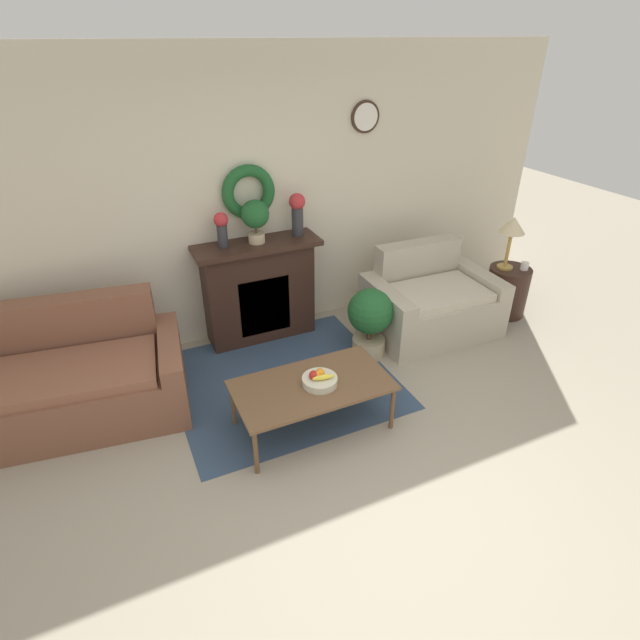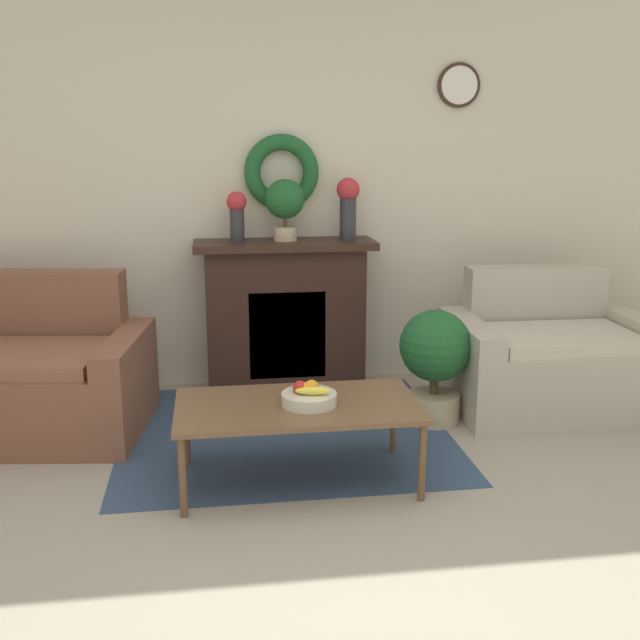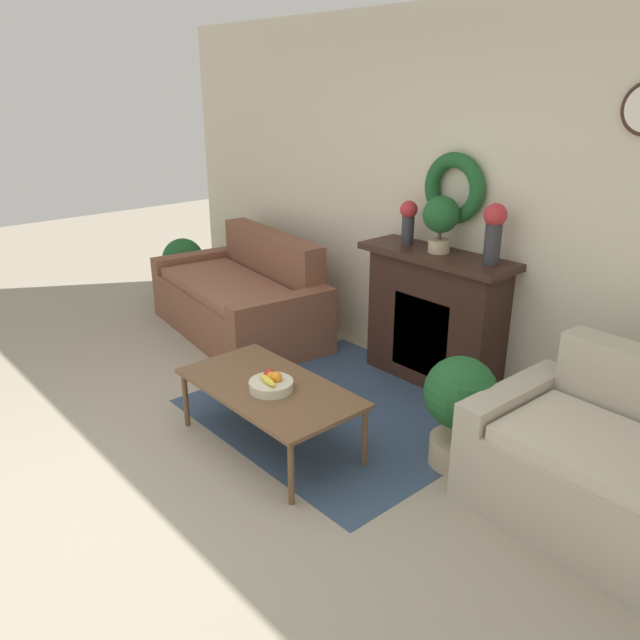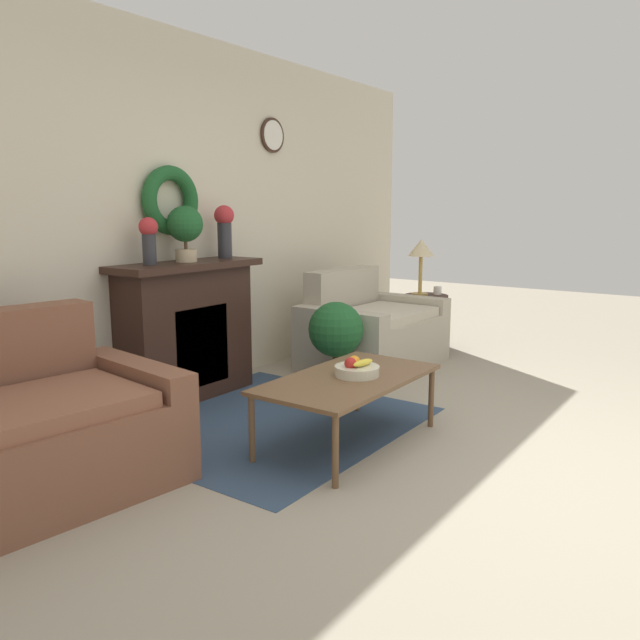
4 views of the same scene
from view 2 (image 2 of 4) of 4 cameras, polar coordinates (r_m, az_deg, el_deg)
name	(u,v)px [view 2 (image 2 of 4)]	position (r m, az deg, el deg)	size (l,w,h in m)	color
ground_plane	(350,590)	(3.05, 2.29, -19.84)	(16.00, 16.00, 0.00)	#9E937F
floor_rug	(285,432)	(4.46, -2.67, -8.50)	(1.90, 1.75, 0.01)	#334760
wall_back	(281,189)	(5.18, -2.99, 9.95)	(6.80, 0.17, 2.70)	beige
fireplace	(285,315)	(5.10, -2.71, 0.41)	(1.20, 0.41, 1.03)	#331E16
loveseat_right	(550,360)	(5.01, 17.14, -2.92)	(1.30, 0.92, 0.86)	#B2A893
coffee_table	(298,410)	(3.71, -1.70, -6.85)	(1.20, 0.65, 0.42)	brown
fruit_bowl	(309,396)	(3.67, -0.88, -5.84)	(0.27, 0.27, 0.12)	beige
vase_on_mantel_left	(237,212)	(4.97, -6.36, 8.16)	(0.13, 0.13, 0.33)	#2D2D33
vase_on_mantel_right	(348,203)	(5.05, 2.15, 8.87)	(0.16, 0.16, 0.41)	#2D2D33
potted_plant_on_mantel	(285,203)	(4.97, -2.69, 8.90)	(0.26, 0.26, 0.40)	tan
potted_plant_floor_by_loveseat	(435,357)	(4.54, 8.76, -2.82)	(0.43, 0.43, 0.70)	tan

